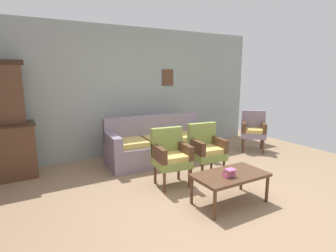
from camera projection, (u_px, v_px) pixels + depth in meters
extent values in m
plane|color=#997A5B|center=(204.00, 198.00, 3.83)|extent=(7.68, 7.68, 0.00)
cube|color=#939E99|center=(131.00, 92.00, 5.81)|extent=(6.40, 0.06, 2.70)
cube|color=brown|center=(168.00, 77.00, 6.15)|extent=(0.28, 0.02, 0.36)
cube|color=gray|center=(159.00, 152.00, 5.36)|extent=(2.08, 0.91, 0.42)
cube|color=gray|center=(153.00, 127.00, 5.55)|extent=(2.04, 0.28, 0.48)
cube|color=gray|center=(199.00, 131.00, 5.71)|extent=(0.21, 0.81, 0.24)
cube|color=gray|center=(112.00, 141.00, 4.88)|extent=(0.21, 0.81, 0.24)
cube|color=tan|center=(187.00, 136.00, 5.54)|extent=(0.57, 0.59, 0.10)
cube|color=tan|center=(160.00, 139.00, 5.28)|extent=(0.57, 0.59, 0.10)
cube|color=tan|center=(131.00, 143.00, 5.01)|extent=(0.57, 0.59, 0.10)
cube|color=#849947|center=(172.00, 163.00, 4.20)|extent=(0.57, 0.53, 0.12)
cube|color=tan|center=(173.00, 157.00, 4.16)|extent=(0.48, 0.45, 0.10)
cube|color=#849947|center=(167.00, 142.00, 4.32)|extent=(0.53, 0.15, 0.46)
cube|color=brown|center=(185.00, 150.00, 4.25)|extent=(0.13, 0.49, 0.22)
cube|color=brown|center=(159.00, 154.00, 4.08)|extent=(0.13, 0.49, 0.22)
cylinder|color=brown|center=(189.00, 178.00, 4.15)|extent=(0.04, 0.04, 0.32)
cylinder|color=brown|center=(164.00, 182.00, 3.98)|extent=(0.04, 0.04, 0.32)
cylinder|color=brown|center=(179.00, 170.00, 4.49)|extent=(0.04, 0.04, 0.32)
cylinder|color=brown|center=(155.00, 174.00, 4.33)|extent=(0.04, 0.04, 0.32)
cube|color=#849947|center=(207.00, 155.00, 4.58)|extent=(0.57, 0.53, 0.12)
cube|color=tan|center=(208.00, 150.00, 4.55)|extent=(0.48, 0.45, 0.10)
cube|color=#849947|center=(202.00, 136.00, 4.70)|extent=(0.53, 0.16, 0.46)
cube|color=brown|center=(219.00, 144.00, 4.63)|extent=(0.13, 0.49, 0.22)
cube|color=brown|center=(196.00, 147.00, 4.46)|extent=(0.13, 0.49, 0.22)
cylinder|color=brown|center=(224.00, 169.00, 4.54)|extent=(0.04, 0.04, 0.32)
cylinder|color=brown|center=(202.00, 173.00, 4.37)|extent=(0.04, 0.04, 0.32)
cylinder|color=brown|center=(211.00, 162.00, 4.88)|extent=(0.04, 0.04, 0.32)
cylinder|color=brown|center=(191.00, 165.00, 4.71)|extent=(0.04, 0.04, 0.32)
cube|color=gray|center=(253.00, 134.00, 6.10)|extent=(0.71, 0.71, 0.12)
cube|color=tan|center=(253.00, 131.00, 6.07)|extent=(0.60, 0.60, 0.10)
cube|color=gray|center=(253.00, 120.00, 6.24)|extent=(0.45, 0.43, 0.46)
cube|color=brown|center=(264.00, 128.00, 6.02)|extent=(0.39, 0.40, 0.22)
cube|color=brown|center=(243.00, 127.00, 6.12)|extent=(0.39, 0.40, 0.22)
cylinder|color=brown|center=(263.00, 147.00, 5.92)|extent=(0.04, 0.04, 0.32)
cylinder|color=brown|center=(243.00, 145.00, 6.01)|extent=(0.04, 0.04, 0.32)
cylinder|color=brown|center=(261.00, 142.00, 6.28)|extent=(0.04, 0.04, 0.32)
cylinder|color=brown|center=(243.00, 141.00, 6.37)|extent=(0.04, 0.04, 0.32)
cube|color=brown|center=(230.00, 175.00, 3.62)|extent=(1.00, 0.56, 0.04)
cylinder|color=brown|center=(192.00, 190.00, 3.64)|extent=(0.04, 0.04, 0.38)
cylinder|color=brown|center=(241.00, 177.00, 4.09)|extent=(0.04, 0.04, 0.38)
cylinder|color=brown|center=(215.00, 205.00, 3.23)|extent=(0.04, 0.04, 0.38)
cylinder|color=brown|center=(267.00, 189.00, 3.69)|extent=(0.04, 0.04, 0.38)
cube|color=#C4599A|center=(228.00, 176.00, 3.51)|extent=(0.15, 0.08, 0.02)
cube|color=#D65582|center=(229.00, 174.00, 3.52)|extent=(0.15, 0.10, 0.03)
cube|color=#8D614D|center=(229.00, 172.00, 3.51)|extent=(0.12, 0.10, 0.02)
cube|color=#9E5B67|center=(229.00, 171.00, 3.51)|extent=(0.11, 0.10, 0.02)
cube|color=#DC609A|center=(231.00, 170.00, 3.50)|extent=(0.13, 0.10, 0.02)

